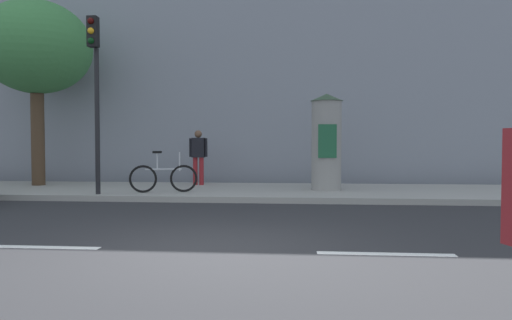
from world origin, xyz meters
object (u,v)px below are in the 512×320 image
traffic_light (95,76)px  street_tree (36,48)px  poster_column (326,141)px  pedestrian_in_dark_shirt (198,153)px  bicycle_leaning (163,178)px

traffic_light → street_tree: size_ratio=0.79×
poster_column → street_tree: (-8.71, 0.69, 2.82)m
pedestrian_in_dark_shirt → poster_column: bearing=-17.4°
poster_column → pedestrian_in_dark_shirt: 4.04m
poster_column → bicycle_leaning: 4.53m
poster_column → bicycle_leaning: (-4.30, -1.03, -0.96)m
traffic_light → pedestrian_in_dark_shirt: bearing=55.1°
traffic_light → pedestrian_in_dark_shirt: (2.01, 2.88, -1.97)m
pedestrian_in_dark_shirt → bicycle_leaning: pedestrian_in_dark_shirt is taller
bicycle_leaning → pedestrian_in_dark_shirt: bearing=78.1°
street_tree → pedestrian_in_dark_shirt: 5.84m
traffic_light → bicycle_leaning: 3.08m
poster_column → pedestrian_in_dark_shirt: poster_column is taller
traffic_light → poster_column: bearing=16.0°
street_tree → pedestrian_in_dark_shirt: (4.88, 0.51, -3.17)m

